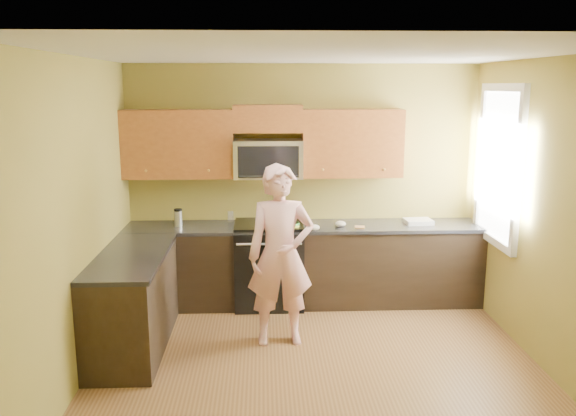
{
  "coord_description": "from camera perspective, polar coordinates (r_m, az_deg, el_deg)",
  "views": [
    {
      "loc": [
        -0.46,
        -4.72,
        2.46
      ],
      "look_at": [
        -0.2,
        1.3,
        1.2
      ],
      "focal_mm": 36.7,
      "sensor_mm": 36.0,
      "label": 1
    }
  ],
  "objects": [
    {
      "name": "napkin_a",
      "position": [
        6.38,
        2.6,
        -1.9
      ],
      "size": [
        0.14,
        0.15,
        0.06
      ],
      "primitive_type": "ellipsoid",
      "rotation": [
        0.0,
        0.0,
        0.34
      ],
      "color": "silver",
      "rests_on": "countertop_back"
    },
    {
      "name": "cabinet_back_run",
      "position": [
        6.75,
        1.56,
        -5.61
      ],
      "size": [
        4.0,
        0.6,
        0.88
      ],
      "primitive_type": "cube",
      "color": "black",
      "rests_on": "floor"
    },
    {
      "name": "ceiling",
      "position": [
        4.75,
        3.2,
        14.68
      ],
      "size": [
        4.0,
        4.0,
        0.0
      ],
      "primitive_type": "plane",
      "rotation": [
        3.14,
        0.0,
        0.0
      ],
      "color": "white",
      "rests_on": "ground"
    },
    {
      "name": "wall_back",
      "position": [
        6.83,
        1.42,
        2.45
      ],
      "size": [
        4.0,
        0.0,
        4.0
      ],
      "primitive_type": "plane",
      "rotation": [
        1.57,
        0.0,
        0.0
      ],
      "color": "olive",
      "rests_on": "ground"
    },
    {
      "name": "upper_cab_over_mw",
      "position": [
        6.57,
        -1.97,
        8.66
      ],
      "size": [
        0.76,
        0.33,
        0.3
      ],
      "primitive_type": "cube",
      "color": "brown",
      "rests_on": "wall_back"
    },
    {
      "name": "stove",
      "position": [
        6.7,
        -1.86,
        -5.44
      ],
      "size": [
        0.76,
        0.65,
        0.95
      ],
      "primitive_type": null,
      "color": "black",
      "rests_on": "floor"
    },
    {
      "name": "glass_c",
      "position": [
        6.79,
        -5.58,
        -0.84
      ],
      "size": [
        0.08,
        0.08,
        0.12
      ],
      "primitive_type": "cylinder",
      "rotation": [
        0.0,
        0.0,
        0.18
      ],
      "color": "silver",
      "rests_on": "countertop_back"
    },
    {
      "name": "wall_front",
      "position": [
        2.98,
        6.73,
        -10.18
      ],
      "size": [
        4.0,
        0.0,
        4.0
      ],
      "primitive_type": "plane",
      "rotation": [
        -1.57,
        0.0,
        0.0
      ],
      "color": "olive",
      "rests_on": "ground"
    },
    {
      "name": "countertop_left",
      "position": [
        5.68,
        -14.92,
        -4.54
      ],
      "size": [
        0.62,
        1.6,
        0.04
      ],
      "primitive_type": "cube",
      "color": "black",
      "rests_on": "cabinet_left_run"
    },
    {
      "name": "frying_pan",
      "position": [
        6.54,
        -1.14,
        -1.55
      ],
      "size": [
        0.31,
        0.51,
        0.07
      ],
      "primitive_type": null,
      "rotation": [
        0.0,
        0.0,
        0.03
      ],
      "color": "black",
      "rests_on": "stove"
    },
    {
      "name": "toast_slice",
      "position": [
        6.53,
        6.96,
        -1.86
      ],
      "size": [
        0.13,
        0.13,
        0.01
      ],
      "primitive_type": "cube",
      "rotation": [
        0.0,
        0.0,
        -0.16
      ],
      "color": "#B27F47",
      "rests_on": "countertop_back"
    },
    {
      "name": "butter_tub",
      "position": [
        6.41,
        0.51,
        -2.09
      ],
      "size": [
        0.15,
        0.15,
        0.1
      ],
      "primitive_type": null,
      "rotation": [
        0.0,
        0.0,
        0.12
      ],
      "color": "#FFF243",
      "rests_on": "countertop_back"
    },
    {
      "name": "microwave",
      "position": [
        6.6,
        -1.93,
        3.0
      ],
      "size": [
        0.76,
        0.4,
        0.42
      ],
      "primitive_type": null,
      "color": "silver",
      "rests_on": "wall_back"
    },
    {
      "name": "travel_mug",
      "position": [
        6.69,
        -10.55,
        -1.72
      ],
      "size": [
        0.12,
        0.12,
        0.19
      ],
      "primitive_type": null,
      "rotation": [
        0.0,
        0.0,
        -0.35
      ],
      "color": "silver",
      "rests_on": "countertop_back"
    },
    {
      "name": "napkin_b",
      "position": [
        6.55,
        5.1,
        -1.54
      ],
      "size": [
        0.16,
        0.17,
        0.07
      ],
      "primitive_type": "ellipsoid",
      "rotation": [
        0.0,
        0.0,
        0.36
      ],
      "color": "silver",
      "rests_on": "countertop_back"
    },
    {
      "name": "wall_left",
      "position": [
        5.09,
        -20.02,
        -1.52
      ],
      "size": [
        0.0,
        4.0,
        4.0
      ],
      "primitive_type": "plane",
      "rotation": [
        1.57,
        0.0,
        1.57
      ],
      "color": "olive",
      "rests_on": "ground"
    },
    {
      "name": "cabinet_left_run",
      "position": [
        5.83,
        -14.77,
        -8.89
      ],
      "size": [
        0.6,
        1.6,
        0.88
      ],
      "primitive_type": "cube",
      "color": "black",
      "rests_on": "floor"
    },
    {
      "name": "upper_cab_left",
      "position": [
        6.7,
        -10.44,
        2.94
      ],
      "size": [
        1.22,
        0.33,
        0.75
      ],
      "primitive_type": null,
      "color": "brown",
      "rests_on": "wall_back"
    },
    {
      "name": "wall_right",
      "position": [
        5.44,
        24.48,
        -1.05
      ],
      "size": [
        0.0,
        4.0,
        4.0
      ],
      "primitive_type": "plane",
      "rotation": [
        1.57,
        0.0,
        -1.57
      ],
      "color": "olive",
      "rests_on": "ground"
    },
    {
      "name": "floor",
      "position": [
        5.35,
        2.85,
        -15.61
      ],
      "size": [
        4.0,
        4.0,
        0.0
      ],
      "primitive_type": "plane",
      "color": "brown",
      "rests_on": "ground"
    },
    {
      "name": "dish_towel",
      "position": [
        6.84,
        12.51,
        -1.28
      ],
      "size": [
        0.31,
        0.26,
        0.05
      ],
      "primitive_type": "cube",
      "rotation": [
        0.0,
        0.0,
        0.06
      ],
      "color": "white",
      "rests_on": "countertop_back"
    },
    {
      "name": "countertop_back",
      "position": [
        6.62,
        1.58,
        -1.84
      ],
      "size": [
        4.0,
        0.62,
        0.04
      ],
      "primitive_type": "cube",
      "color": "black",
      "rests_on": "cabinet_back_run"
    },
    {
      "name": "upper_cab_right",
      "position": [
        6.71,
        6.13,
        3.08
      ],
      "size": [
        1.12,
        0.33,
        0.75
      ],
      "primitive_type": null,
      "color": "brown",
      "rests_on": "wall_back"
    },
    {
      "name": "woman",
      "position": [
        5.61,
        -0.72,
        -4.62
      ],
      "size": [
        0.66,
        0.46,
        1.75
      ],
      "primitive_type": "imported",
      "rotation": [
        0.0,
        0.0,
        0.07
      ],
      "color": "#F77B7F",
      "rests_on": "floor"
    },
    {
      "name": "window",
      "position": [
        6.46,
        19.8,
        3.9
      ],
      "size": [
        0.06,
        1.06,
        1.66
      ],
      "primitive_type": null,
      "color": "white",
      "rests_on": "wall_right"
    }
  ]
}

